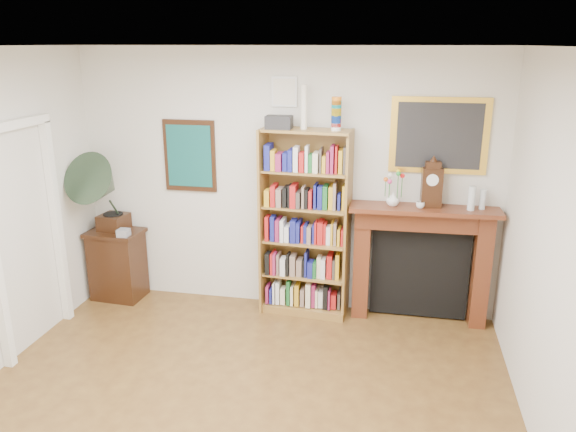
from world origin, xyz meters
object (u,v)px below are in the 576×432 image
object	(u,v)px
gramophone	(103,187)
mantel_clock	(432,185)
side_cabinet	(118,264)
bottle_right	(483,199)
fireplace	(421,253)
cd_stack	(124,233)
bottle_left	(472,198)
bookshelf	(305,214)
teacup	(420,205)
flower_vase	(393,199)

from	to	relation	value
gramophone	mantel_clock	distance (m)	3.45
side_cabinet	bottle_right	world-z (taller)	bottle_right
fireplace	cd_stack	distance (m)	3.19
side_cabinet	cd_stack	bearing A→B (deg)	-34.30
bottle_left	fireplace	bearing A→B (deg)	170.30
cd_stack	bottle_right	bearing A→B (deg)	3.92
fireplace	mantel_clock	bearing A→B (deg)	-39.49
mantel_clock	gramophone	bearing A→B (deg)	176.77
bookshelf	teacup	size ratio (longest dim) A/B	27.06
fireplace	bottle_left	xyz separation A→B (m)	(0.44, -0.07, 0.63)
cd_stack	teacup	size ratio (longest dim) A/B	1.41
gramophone	bottle_left	distance (m)	3.83
fireplace	gramophone	world-z (taller)	gramophone
bookshelf	bottle_right	xyz separation A→B (m)	(1.75, 0.06, 0.24)
teacup	bottle_left	size ratio (longest dim) A/B	0.35
side_cabinet	teacup	distance (m)	3.43
fireplace	mantel_clock	distance (m)	0.74
side_cabinet	cd_stack	xyz separation A→B (m)	(0.19, -0.14, 0.44)
bottle_right	bookshelf	bearing A→B (deg)	-178.01
side_cabinet	gramophone	distance (m)	0.94
gramophone	cd_stack	distance (m)	0.53
gramophone	bottle_right	xyz separation A→B (m)	(3.94, 0.22, 0.02)
gramophone	mantel_clock	size ratio (longest dim) A/B	2.03
bottle_left	cd_stack	bearing A→B (deg)	-176.90
fireplace	gramophone	bearing A→B (deg)	-177.78
flower_vase	side_cabinet	bearing A→B (deg)	-178.79
cd_stack	bookshelf	bearing A→B (deg)	5.62
mantel_clock	bottle_right	xyz separation A→B (m)	(0.50, 0.03, -0.12)
gramophone	bottle_left	size ratio (longest dim) A/B	3.90
flower_vase	bottle_right	bearing A→B (deg)	3.05
teacup	mantel_clock	bearing A→B (deg)	31.80
side_cabinet	bottle_right	bearing A→B (deg)	5.25
fireplace	teacup	distance (m)	0.55
bookshelf	flower_vase	world-z (taller)	bookshelf
cd_stack	bottle_right	world-z (taller)	bottle_right
bookshelf	side_cabinet	size ratio (longest dim) A/B	2.86
gramophone	bottle_right	size ratio (longest dim) A/B	4.69
bookshelf	teacup	world-z (taller)	bookshelf
bookshelf	side_cabinet	world-z (taller)	bookshelf
fireplace	teacup	size ratio (longest dim) A/B	17.57
mantel_clock	bottle_left	world-z (taller)	mantel_clock
bookshelf	flower_vase	distance (m)	0.91
side_cabinet	gramophone	size ratio (longest dim) A/B	0.86
bookshelf	fireplace	size ratio (longest dim) A/B	1.54
fireplace	bottle_left	distance (m)	0.77
bookshelf	cd_stack	bearing A→B (deg)	-169.75
fireplace	bottle_left	bearing A→B (deg)	-11.41
mantel_clock	side_cabinet	bearing A→B (deg)	175.01
flower_vase	gramophone	bearing A→B (deg)	-176.81
flower_vase	fireplace	bearing A→B (deg)	11.03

